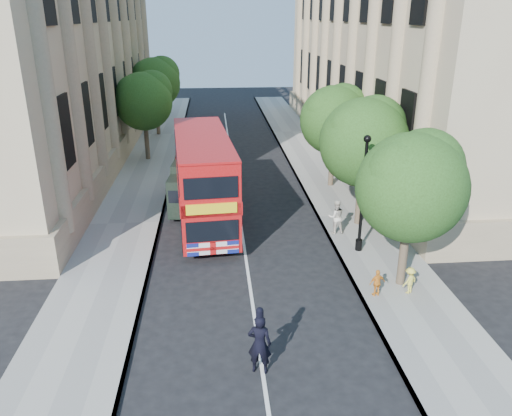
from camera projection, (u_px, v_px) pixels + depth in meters
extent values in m
plane|color=black|center=(258.00, 340.00, 16.11)|extent=(120.00, 120.00, 0.00)
cube|color=gray|center=(351.00, 216.00, 25.84)|extent=(3.50, 80.00, 0.12)
cube|color=gray|center=(126.00, 224.00, 24.92)|extent=(3.50, 80.00, 0.12)
cube|color=tan|center=(417.00, 27.00, 36.24)|extent=(12.00, 38.00, 18.00)
cube|color=tan|center=(26.00, 28.00, 34.04)|extent=(12.00, 38.00, 18.00)
cylinder|color=#473828|center=(403.00, 253.00, 18.84)|extent=(0.32, 0.32, 2.86)
sphere|color=#254517|center=(411.00, 188.00, 17.90)|extent=(4.00, 4.00, 4.00)
sphere|color=#254517|center=(425.00, 167.00, 18.08)|extent=(2.80, 2.80, 2.80)
sphere|color=#254517|center=(402.00, 177.00, 17.39)|extent=(2.60, 2.60, 2.60)
cylinder|color=#473828|center=(359.00, 197.00, 24.39)|extent=(0.32, 0.32, 2.99)
sphere|color=#254517|center=(364.00, 143.00, 23.41)|extent=(4.20, 4.20, 4.20)
sphere|color=#254517|center=(375.00, 126.00, 23.58)|extent=(2.94, 2.94, 2.94)
sphere|color=#254517|center=(356.00, 133.00, 22.89)|extent=(2.73, 2.73, 2.73)
cylinder|color=#473828|center=(332.00, 164.00, 29.98)|extent=(0.32, 0.32, 2.90)
sphere|color=#254517|center=(334.00, 120.00, 29.02)|extent=(4.00, 4.00, 4.00)
sphere|color=#254517|center=(343.00, 107.00, 29.20)|extent=(2.80, 2.80, 2.80)
sphere|color=#254517|center=(327.00, 112.00, 28.51)|extent=(2.60, 2.60, 2.60)
cylinder|color=#473828|center=(147.00, 140.00, 35.52)|extent=(0.32, 0.32, 2.99)
sphere|color=#254517|center=(144.00, 101.00, 34.54)|extent=(4.00, 4.00, 4.00)
sphere|color=#254517|center=(152.00, 90.00, 34.71)|extent=(2.80, 2.80, 2.80)
sphere|color=#254517|center=(135.00, 94.00, 34.02)|extent=(2.60, 2.60, 2.60)
cylinder|color=#473828|center=(158.00, 117.00, 42.92)|extent=(0.32, 0.32, 3.17)
sphere|color=#254517|center=(155.00, 83.00, 41.88)|extent=(4.20, 4.20, 4.20)
sphere|color=#254517|center=(162.00, 74.00, 42.03)|extent=(2.94, 2.94, 2.94)
sphere|color=#254517|center=(148.00, 76.00, 41.35)|extent=(2.73, 2.73, 2.73)
cylinder|color=black|center=(359.00, 245.00, 21.95)|extent=(0.30, 0.30, 0.50)
cylinder|color=black|center=(363.00, 197.00, 21.13)|extent=(0.14, 0.14, 5.00)
sphere|color=black|center=(367.00, 139.00, 20.23)|extent=(0.32, 0.32, 0.32)
cube|color=#AB0B0C|center=(203.00, 177.00, 24.48)|extent=(3.24, 9.55, 3.90)
cube|color=black|center=(204.00, 193.00, 24.79)|extent=(3.25, 8.96, 0.89)
cube|color=black|center=(203.00, 157.00, 24.11)|extent=(3.25, 8.96, 0.89)
cube|color=yellow|center=(212.00, 209.00, 20.13)|extent=(2.07, 0.25, 0.44)
cylinder|color=black|center=(185.00, 242.00, 21.95)|extent=(0.36, 1.01, 0.99)
cylinder|color=black|center=(235.00, 238.00, 22.30)|extent=(0.36, 1.01, 0.99)
cylinder|color=black|center=(181.00, 194.00, 27.85)|extent=(0.36, 1.01, 0.99)
cylinder|color=black|center=(221.00, 191.00, 28.20)|extent=(0.36, 1.01, 0.99)
cube|color=black|center=(188.00, 196.00, 25.29)|extent=(2.01, 1.84, 1.95)
cube|color=black|center=(185.00, 197.00, 24.47)|extent=(1.67, 0.26, 0.65)
cube|color=black|center=(193.00, 180.00, 27.12)|extent=(2.14, 3.14, 2.32)
cube|color=black|center=(193.00, 202.00, 27.01)|extent=(2.10, 4.60, 0.23)
cylinder|color=black|center=(172.00, 212.00, 25.53)|extent=(0.28, 0.76, 0.74)
cylinder|color=black|center=(205.00, 213.00, 25.51)|extent=(0.28, 0.76, 0.74)
cylinder|color=black|center=(181.00, 193.00, 28.39)|extent=(0.28, 0.76, 0.74)
cylinder|color=black|center=(211.00, 193.00, 28.37)|extent=(0.28, 0.76, 0.74)
imported|color=black|center=(260.00, 344.00, 14.39)|extent=(0.79, 0.61, 1.91)
imported|color=beige|center=(336.00, 217.00, 23.46)|extent=(0.83, 0.66, 1.64)
imported|color=orange|center=(377.00, 283.00, 18.28)|extent=(0.65, 0.38, 1.05)
imported|color=#DBCF4A|center=(410.00, 280.00, 18.47)|extent=(0.77, 0.67, 1.03)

